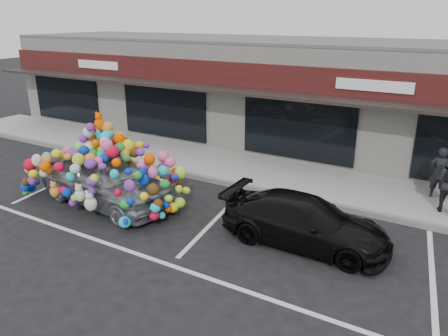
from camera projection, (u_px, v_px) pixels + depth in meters
The scene contains 11 objects.
ground at pixel (133, 201), 13.04m from camera, with size 90.00×90.00×0.00m, color black.
shop_building at pixel (259, 89), 19.19m from camera, with size 24.00×7.20×4.31m.
sidewalk at pixel (205, 162), 16.27m from camera, with size 26.00×3.00×0.15m, color #969691.
kerb at pixel (182, 174), 15.05m from camera, with size 26.00×0.18×0.16m, color slate.
parking_stripe_left at pixel (65, 179), 14.74m from camera, with size 0.12×4.40×0.01m, color silver.
parking_stripe_mid at pixel (216, 219), 11.86m from camera, with size 0.12×4.40×0.01m, color silver.
parking_stripe_right at pixel (432, 276), 9.27m from camera, with size 0.12×4.40×0.01m, color silver.
lane_line at pixel (131, 252), 10.21m from camera, with size 14.00×0.12×0.01m, color silver.
toy_car at pixel (105, 173), 12.55m from camera, with size 3.24×4.99×2.79m.
black_sedan at pixel (305, 222), 10.39m from camera, with size 4.04×1.64×1.17m, color black.
pedestrian_a at pixel (439, 173), 12.67m from camera, with size 0.56×0.37×1.53m, color black.
Camera 1 is at (8.44, -8.93, 5.24)m, focal length 35.00 mm.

